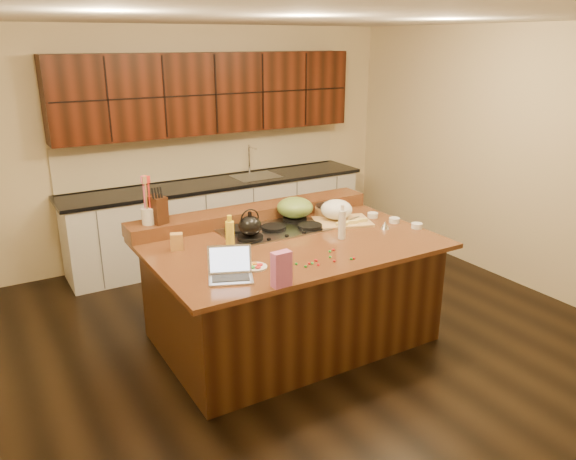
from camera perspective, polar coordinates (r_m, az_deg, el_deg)
room at (r=4.63m, az=0.32°, el=3.94°), size 5.52×5.02×2.72m
island at (r=4.93m, az=0.30°, el=-6.07°), size 2.40×1.60×0.92m
back_ledge at (r=5.32m, az=-3.58°, el=1.74°), size 2.40×0.30×0.12m
cooktop at (r=4.99m, az=-1.46°, el=0.09°), size 0.92×0.52×0.05m
back_counter at (r=6.77m, az=-7.25°, el=5.39°), size 3.70×0.66×2.40m
kettle at (r=4.72m, az=-3.88°, el=0.41°), size 0.22×0.22×0.18m
green_bowl at (r=5.21m, az=0.71°, el=2.30°), size 0.37×0.37×0.19m
laptop at (r=4.03m, az=-5.88°, el=-4.04°), size 0.38×0.35×0.22m
oil_bottle at (r=4.44m, az=-5.91°, el=-0.80°), size 0.09×0.09×0.27m
vinegar_bottle at (r=4.79m, az=5.51°, el=0.55°), size 0.07×0.07×0.25m
wooden_tray at (r=5.24m, az=5.09°, el=1.81°), size 0.60×0.51×0.21m
ramekin_a at (r=5.19m, az=12.96°, el=0.43°), size 0.11×0.11×0.04m
ramekin_b at (r=5.31m, az=10.75°, el=0.98°), size 0.10×0.10×0.04m
ramekin_c at (r=5.43m, az=8.60°, el=1.51°), size 0.13×0.13×0.04m
strainer_bowl at (r=5.43m, az=4.00°, el=1.92°), size 0.29×0.29×0.09m
kitchen_timer at (r=5.11m, az=9.82°, el=0.50°), size 0.10×0.10×0.07m
pink_bag at (r=3.85m, az=-0.67°, el=-3.99°), size 0.14×0.08×0.25m
candy_plate at (r=4.20m, az=-3.35°, el=-3.77°), size 0.22×0.22×0.01m
package_box at (r=4.61m, az=-11.24°, el=-1.17°), size 0.12×0.10×0.14m
utensil_crock at (r=4.93m, az=-13.98°, el=1.40°), size 0.12×0.12×0.14m
knife_block at (r=4.93m, az=-13.23°, el=2.04°), size 0.17×0.22×0.23m
gumdrop_0 at (r=4.54m, az=4.64°, el=-2.02°), size 0.02×0.02×0.02m
gumdrop_1 at (r=4.25m, az=0.85°, el=-3.45°), size 0.02×0.02×0.02m
gumdrop_2 at (r=4.31m, az=2.91°, el=-3.12°), size 0.02×0.02×0.02m
gumdrop_3 at (r=4.39m, az=4.31°, el=-2.75°), size 0.02×0.02×0.02m
gumdrop_4 at (r=4.32m, az=2.81°, el=-3.08°), size 0.02×0.02×0.02m
gumdrop_5 at (r=4.37m, az=6.45°, el=-2.92°), size 0.02×0.02×0.02m
gumdrop_6 at (r=4.23m, az=3.10°, el=-3.54°), size 0.02×0.02×0.02m
gumdrop_7 at (r=4.26m, az=2.49°, el=-3.40°), size 0.02×0.02×0.02m
gumdrop_8 at (r=4.25m, az=2.16°, el=-3.41°), size 0.02×0.02×0.02m
gumdrop_9 at (r=4.50m, az=4.27°, el=-2.18°), size 0.02×0.02×0.02m
gumdrop_10 at (r=4.31m, az=4.73°, el=-3.15°), size 0.02×0.02×0.02m
gumdrop_11 at (r=4.20m, az=1.79°, el=-3.72°), size 0.02×0.02×0.02m
gumdrop_12 at (r=4.38m, az=6.69°, el=-2.86°), size 0.02×0.02×0.02m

